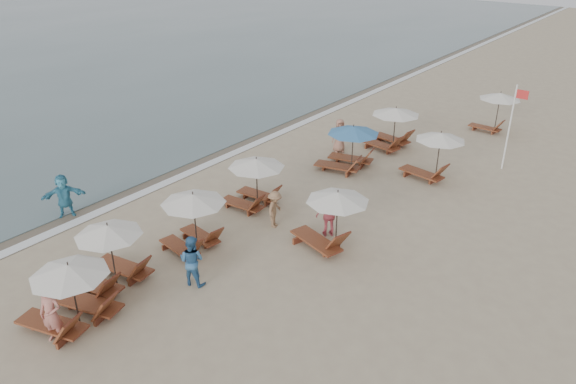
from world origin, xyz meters
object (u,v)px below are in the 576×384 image
Objects in this scene: beachgoer_mid_b at (275,209)px; inland_station_1 at (432,152)px; lounger_station_3 at (253,181)px; inland_station_0 at (327,217)px; waterline_walker at (64,196)px; flag_pole_near at (511,123)px; inland_station_2 at (495,106)px; beachgoer_far_b at (340,136)px; lounger_station_0 at (69,296)px; beachgoer_mid_a at (192,260)px; lounger_station_5 at (390,127)px; beachgoer_near at (51,314)px; lounger_station_2 at (191,219)px; lounger_station_4 at (348,148)px; lounger_station_1 at (107,258)px; beachgoer_far_a at (329,215)px.

inland_station_1 is at bearing -38.29° from beachgoer_mid_b.
lounger_station_3 is 4.31m from inland_station_0.
waterline_walker is 0.44× the size of flag_pole_near.
inland_station_1 is 1.57× the size of waterline_walker.
inland_station_2 is at bearing 114.85° from flag_pole_near.
beachgoer_far_b is at bearing 93.67° from lounger_station_3.
lounger_station_0 is 3.75m from beachgoer_mid_a.
lounger_station_5 is 1.88× the size of beachgoer_mid_b.
lounger_station_3 is 0.63× the size of flag_pole_near.
inland_station_2 is 1.42× the size of waterline_walker.
inland_station_1 is (3.89, 15.81, 0.33)m from lounger_station_0.
beachgoer_mid_a is 4.53m from beachgoer_mid_b.
inland_station_0 is 1.59× the size of beachgoer_near.
lounger_station_2 reaches higher than inland_station_1.
lounger_station_4 is 1.59× the size of waterline_walker.
inland_station_1 is at bearing 76.18° from lounger_station_0.
beachgoer_mid_a reaches higher than beachgoer_mid_b.
inland_station_1 is 0.69× the size of flag_pole_near.
lounger_station_0 is 1.83× the size of beachgoer_mid_b.
lounger_station_1 is 0.65× the size of flag_pole_near.
beachgoer_far_b is (-4.28, 7.35, 0.01)m from beachgoer_far_a.
lounger_station_4 is 11.03m from beachgoer_mid_a.
inland_station_0 is 10.51m from waterline_walker.
lounger_station_1 is at bearing -138.80° from beachgoer_far_b.
inland_station_0 and inland_station_1 have the same top height.
beachgoer_far_b is at bearing -107.02° from beachgoer_far_a.
lounger_station_3 is 0.92× the size of inland_station_1.
lounger_station_3 is at bearing 47.69° from beachgoer_mid_b.
flag_pole_near is (4.92, 15.51, 1.41)m from beachgoer_mid_a.
beachgoer_near is 16.88m from beachgoer_far_b.
lounger_station_1 reaches higher than inland_station_1.
lounger_station_1 is 7.45m from inland_station_0.
waterline_walker is at bearing -18.03° from beachgoer_far_a.
waterline_walker is (-5.36, -5.21, -0.22)m from lounger_station_3.
lounger_station_3 is at bearing -123.51° from inland_station_1.
lounger_station_2 is 3.35m from beachgoer_mid_b.
beachgoer_far_a is (3.81, -0.08, -0.25)m from lounger_station_3.
beachgoer_mid_b is at bearing 178.08° from inland_station_0.
lounger_station_2 is at bearing -135.66° from beachgoer_far_b.
lounger_station_1 reaches higher than lounger_station_2.
beachgoer_far_b is at bearing 91.67° from lounger_station_1.
flag_pole_near is at bearing 65.20° from lounger_station_2.
inland_station_1 reaches higher than beachgoer_mid_a.
flag_pole_near is (6.95, 10.19, 1.17)m from lounger_station_3.
waterline_walker reaches higher than beachgoer_far_a.
lounger_station_1 is at bearing -94.64° from lounger_station_5.
lounger_station_4 is at bearing -98.05° from beachgoer_far_b.
lounger_station_4 is at bearing 116.14° from inland_station_0.
inland_station_2 is at bearing 88.31° from inland_station_0.
waterline_walker is (-9.57, -4.33, -0.38)m from inland_station_0.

